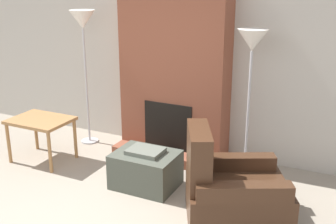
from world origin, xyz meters
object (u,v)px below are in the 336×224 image
object	(u,v)px
armchair	(229,195)
ottoman	(146,169)
side_table	(41,124)
floor_lamp_right	(252,48)
floor_lamp_left	(83,27)

from	to	relation	value
armchair	ottoman	bearing A→B (deg)	49.56
side_table	floor_lamp_right	bearing A→B (deg)	17.86
side_table	floor_lamp_left	xyz separation A→B (m)	(0.16, 0.81, 1.17)
floor_lamp_left	floor_lamp_right	distance (m)	2.35
armchair	floor_lamp_right	distance (m)	1.70
floor_lamp_right	side_table	bearing A→B (deg)	-162.14
floor_lamp_right	floor_lamp_left	bearing A→B (deg)	-180.00
ottoman	floor_lamp_left	size ratio (longest dim) A/B	0.38
armchair	side_table	world-z (taller)	armchair
armchair	side_table	xyz separation A→B (m)	(-2.66, 0.32, 0.22)
ottoman	side_table	distance (m)	1.60
ottoman	armchair	distance (m)	1.12
ottoman	side_table	bearing A→B (deg)	178.39
ottoman	armchair	xyz separation A→B (m)	(1.09, -0.27, 0.07)
side_table	floor_lamp_left	distance (m)	1.43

